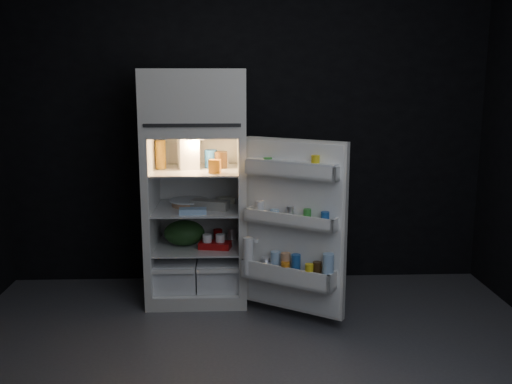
{
  "coord_description": "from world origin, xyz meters",
  "views": [
    {
      "loc": [
        -0.12,
        -3.07,
        1.71
      ],
      "look_at": [
        0.05,
        1.0,
        0.9
      ],
      "focal_mm": 40.0,
      "sensor_mm": 36.0,
      "label": 1
    }
  ],
  "objects_px": {
    "milk_jug": "(188,154)",
    "egg_carton": "(210,205)",
    "fridge_door": "(293,230)",
    "yogurt_tray": "(215,245)",
    "refrigerator": "(197,178)"
  },
  "relations": [
    {
      "from": "egg_carton",
      "to": "yogurt_tray",
      "type": "bearing_deg",
      "value": -29.3
    },
    {
      "from": "refrigerator",
      "to": "milk_jug",
      "type": "height_order",
      "value": "refrigerator"
    },
    {
      "from": "milk_jug",
      "to": "egg_carton",
      "type": "height_order",
      "value": "milk_jug"
    },
    {
      "from": "refrigerator",
      "to": "yogurt_tray",
      "type": "distance_m",
      "value": 0.54
    },
    {
      "from": "milk_jug",
      "to": "fridge_door",
      "type": "bearing_deg",
      "value": -50.03
    },
    {
      "from": "refrigerator",
      "to": "egg_carton",
      "type": "relative_size",
      "value": 6.18
    },
    {
      "from": "refrigerator",
      "to": "egg_carton",
      "type": "bearing_deg",
      "value": -46.29
    },
    {
      "from": "refrigerator",
      "to": "yogurt_tray",
      "type": "bearing_deg",
      "value": -46.7
    },
    {
      "from": "refrigerator",
      "to": "fridge_door",
      "type": "height_order",
      "value": "refrigerator"
    },
    {
      "from": "fridge_door",
      "to": "yogurt_tray",
      "type": "xyz_separation_m",
      "value": [
        -0.55,
        0.44,
        -0.23
      ]
    },
    {
      "from": "egg_carton",
      "to": "yogurt_tray",
      "type": "distance_m",
      "value": 0.31
    },
    {
      "from": "milk_jug",
      "to": "yogurt_tray",
      "type": "xyz_separation_m",
      "value": [
        0.2,
        -0.13,
        -0.69
      ]
    },
    {
      "from": "fridge_door",
      "to": "yogurt_tray",
      "type": "height_order",
      "value": "fridge_door"
    },
    {
      "from": "milk_jug",
      "to": "egg_carton",
      "type": "distance_m",
      "value": 0.43
    },
    {
      "from": "fridge_door",
      "to": "yogurt_tray",
      "type": "bearing_deg",
      "value": 141.8
    }
  ]
}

